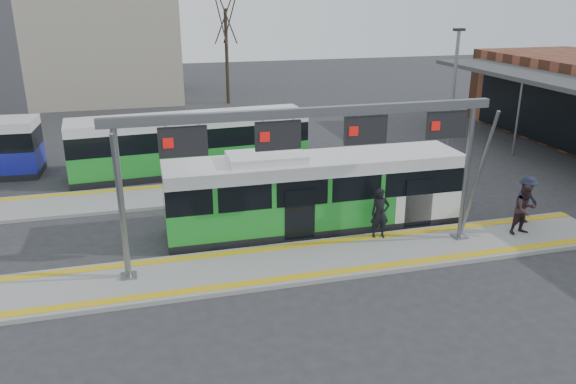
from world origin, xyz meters
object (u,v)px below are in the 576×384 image
(passenger_b, at_px, (525,210))
(passenger_c, at_px, (526,200))
(gantry, at_px, (313,140))
(passenger_a, at_px, (380,213))
(hero_bus, at_px, (314,193))

(passenger_b, xyz_separation_m, passenger_c, (0.75, 0.92, -0.00))
(gantry, relative_size, passenger_c, 6.75)
(passenger_b, height_order, passenger_c, passenger_b)
(passenger_a, bearing_deg, passenger_c, 5.04)
(gantry, relative_size, hero_bus, 1.12)
(hero_bus, xyz_separation_m, passenger_a, (1.97, -1.85, -0.35))
(gantry, height_order, passenger_b, gantry)
(gantry, xyz_separation_m, passenger_b, (8.32, -0.25, -3.18))
(passenger_c, bearing_deg, passenger_a, 161.30)
(hero_bus, relative_size, passenger_a, 6.08)
(gantry, bearing_deg, passenger_a, 16.17)
(gantry, relative_size, passenger_a, 6.84)
(hero_bus, height_order, passenger_c, hero_bus)
(passenger_c, bearing_deg, hero_bus, 148.96)
(hero_bus, xyz_separation_m, passenger_c, (8.12, -2.03, -0.34))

